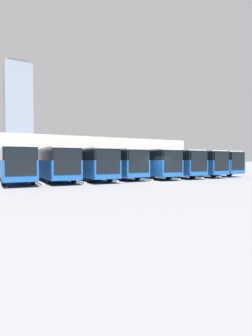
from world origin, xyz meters
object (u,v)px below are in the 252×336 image
(bus_0, at_px, (202,162))
(bus_1, at_px, (186,162))
(bus_6, at_px, (52,163))
(bus_7, at_px, (15,163))
(bus_2, at_px, (165,162))
(bus_4, at_px, (113,163))
(bus_3, at_px, (142,163))
(bus_5, at_px, (86,163))

(bus_0, height_order, bus_1, same)
(bus_6, height_order, bus_7, same)
(bus_2, bearing_deg, bus_1, -176.86)
(bus_0, bearing_deg, bus_4, 1.58)
(bus_0, xyz_separation_m, bus_7, (25.14, 0.33, 0.00))
(bus_3, bearing_deg, bus_4, -10.92)
(bus_0, height_order, bus_6, same)
(bus_2, xyz_separation_m, bus_4, (7.18, -0.72, 0.00))
(bus_2, xyz_separation_m, bus_3, (3.59, 0.07, 0.00))
(bus_0, xyz_separation_m, bus_1, (3.59, 0.62, 0.00))
(bus_6, bearing_deg, bus_0, -177.26)
(bus_0, relative_size, bus_3, 1.00)
(bus_5, relative_size, bus_7, 1.00)
(bus_3, distance_m, bus_5, 7.18)
(bus_1, distance_m, bus_2, 3.59)
(bus_7, bearing_deg, bus_5, 178.92)
(bus_1, bearing_deg, bus_2, 3.14)
(bus_0, relative_size, bus_6, 1.00)
(bus_0, height_order, bus_3, same)
(bus_0, distance_m, bus_6, 21.55)
(bus_1, xyz_separation_m, bus_5, (14.37, 0.04, 0.00))
(bus_7, bearing_deg, bus_2, -179.65)
(bus_1, relative_size, bus_3, 1.00)
(bus_3, height_order, bus_7, same)
(bus_0, height_order, bus_7, same)
(bus_2, xyz_separation_m, bus_5, (10.77, -0.06, 0.00))
(bus_2, height_order, bus_4, same)
(bus_2, height_order, bus_6, same)
(bus_0, distance_m, bus_4, 14.37)
(bus_7, bearing_deg, bus_0, -177.65)
(bus_3, relative_size, bus_7, 1.00)
(bus_5, height_order, bus_6, same)
(bus_3, bearing_deg, bus_5, 0.57)
(bus_1, xyz_separation_m, bus_2, (3.59, 0.10, 0.00))
(bus_4, bearing_deg, bus_3, 169.08)
(bus_2, distance_m, bus_4, 7.22)
(bus_5, height_order, bus_7, same)
(bus_1, relative_size, bus_2, 1.00)
(bus_0, relative_size, bus_4, 1.00)
(bus_2, distance_m, bus_7, 17.96)
(bus_0, bearing_deg, bus_5, 3.71)
(bus_1, bearing_deg, bus_5, 1.76)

